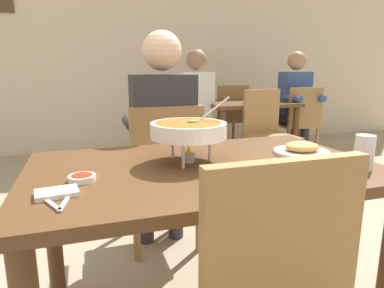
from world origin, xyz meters
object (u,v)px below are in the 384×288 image
at_px(curry_bowl, 189,130).
at_px(chair_bg_right, 267,128).
at_px(chair_diner_main, 164,170).
at_px(drink_glass, 364,154).
at_px(chair_bg_left, 194,122).
at_px(chair_bg_middle, 300,120).
at_px(diner_main, 162,130).
at_px(patron_bg_left, 195,102).
at_px(chair_bg_corner, 230,115).
at_px(rice_plate, 242,178).
at_px(dining_table_far, 247,113).
at_px(patron_bg_middle, 296,99).
at_px(sauce_dish, 82,178).
at_px(dining_table_main, 204,190).
at_px(appetizer_plate, 302,149).
at_px(chair_bg_window, 185,117).

distance_m(curry_bowl, chair_bg_right, 2.24).
relative_size(chair_diner_main, chair_bg_right, 1.00).
distance_m(drink_glass, chair_bg_left, 2.71).
bearing_deg(chair_diner_main, chair_bg_middle, 36.72).
bearing_deg(chair_bg_right, chair_diner_main, -140.75).
xyz_separation_m(diner_main, patron_bg_left, (0.74, 1.60, 0.00)).
bearing_deg(chair_bg_corner, rice_plate, -113.56).
height_order(dining_table_far, patron_bg_middle, patron_bg_middle).
height_order(curry_bowl, patron_bg_left, patron_bg_left).
bearing_deg(sauce_dish, diner_main, 60.35).
height_order(curry_bowl, patron_bg_middle, patron_bg_middle).
distance_m(dining_table_main, patron_bg_left, 2.45).
xyz_separation_m(appetizer_plate, chair_bg_right, (0.86, 1.76, -0.24)).
relative_size(dining_table_far, chair_bg_left, 1.11).
xyz_separation_m(drink_glass, chair_bg_window, (0.24, 3.12, -0.28)).
bearing_deg(dining_table_main, drink_glass, -24.52).
bearing_deg(chair_bg_middle, chair_diner_main, -143.28).
bearing_deg(chair_bg_right, diner_main, -141.61).
height_order(rice_plate, appetizer_plate, same).
xyz_separation_m(chair_bg_left, chair_bg_window, (0.02, 0.43, 0.00)).
bearing_deg(dining_table_far, chair_bg_corner, 88.21).
relative_size(rice_plate, drink_glass, 1.85).
bearing_deg(patron_bg_left, dining_table_main, -107.65).
bearing_deg(drink_glass, chair_bg_middle, 58.83).
relative_size(dining_table_main, chair_diner_main, 1.48).
relative_size(drink_glass, chair_bg_left, 0.14).
relative_size(chair_diner_main, drink_glass, 6.92).
relative_size(dining_table_far, chair_bg_right, 1.11).
height_order(rice_plate, chair_bg_corner, chair_bg_corner).
bearing_deg(curry_bowl, rice_plate, -74.24).
bearing_deg(sauce_dish, chair_diner_main, 59.30).
relative_size(chair_diner_main, dining_table_far, 0.90).
relative_size(chair_diner_main, patron_bg_middle, 0.69).
bearing_deg(chair_bg_left, chair_bg_window, 87.91).
distance_m(dining_table_main, curry_bowl, 0.25).
distance_m(patron_bg_left, patron_bg_middle, 1.28).
xyz_separation_m(drink_glass, dining_table_far, (0.84, 2.57, -0.19)).
bearing_deg(chair_bg_middle, curry_bowl, -133.80).
bearing_deg(dining_table_far, appetizer_plate, -111.58).
bearing_deg(chair_bg_middle, chair_bg_left, 169.51).
distance_m(chair_bg_corner, patron_bg_left, 0.86).
xyz_separation_m(appetizer_plate, chair_bg_window, (0.31, 2.85, -0.24)).
bearing_deg(rice_plate, diner_main, 92.31).
bearing_deg(dining_table_main, sauce_dish, -171.85).
bearing_deg(rice_plate, sauce_dish, 159.09).
relative_size(chair_bg_middle, chair_bg_window, 1.00).
distance_m(appetizer_plate, chair_bg_right, 1.98).
bearing_deg(dining_table_far, chair_bg_middle, -10.20).
relative_size(chair_bg_left, patron_bg_left, 0.69).
bearing_deg(chair_bg_window, chair_bg_right, -63.11).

